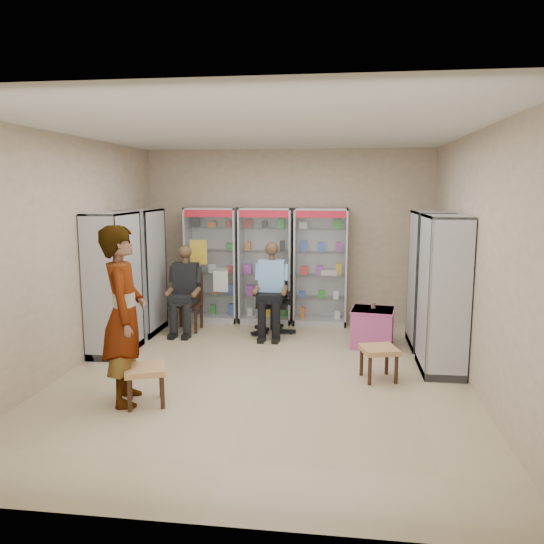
# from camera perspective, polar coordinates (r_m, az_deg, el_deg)

# --- Properties ---
(floor) EXTENTS (6.00, 6.00, 0.00)m
(floor) POSITION_cam_1_polar(r_m,az_deg,el_deg) (6.77, -0.98, -11.13)
(floor) COLOR tan
(floor) RESTS_ON ground
(room_shell) EXTENTS (5.02, 6.02, 3.01)m
(room_shell) POSITION_cam_1_polar(r_m,az_deg,el_deg) (6.37, -1.03, 5.74)
(room_shell) COLOR #C4AB91
(room_shell) RESTS_ON ground
(cabinet_back_left) EXTENTS (0.90, 0.50, 2.00)m
(cabinet_back_left) POSITION_cam_1_polar(r_m,az_deg,el_deg) (9.39, -6.42, 0.78)
(cabinet_back_left) COLOR silver
(cabinet_back_left) RESTS_ON floor
(cabinet_back_mid) EXTENTS (0.90, 0.50, 2.00)m
(cabinet_back_mid) POSITION_cam_1_polar(r_m,az_deg,el_deg) (9.21, -0.67, 0.68)
(cabinet_back_mid) COLOR #A5A6AC
(cabinet_back_mid) RESTS_ON floor
(cabinet_back_right) EXTENTS (0.90, 0.50, 2.00)m
(cabinet_back_right) POSITION_cam_1_polar(r_m,az_deg,el_deg) (9.12, 5.25, 0.57)
(cabinet_back_right) COLOR silver
(cabinet_back_right) RESTS_ON floor
(cabinet_right_far) EXTENTS (0.90, 0.50, 2.00)m
(cabinet_right_far) POSITION_cam_1_polar(r_m,az_deg,el_deg) (8.11, 16.52, -0.83)
(cabinet_right_far) COLOR #B5B7BD
(cabinet_right_far) RESTS_ON floor
(cabinet_right_near) EXTENTS (0.90, 0.50, 2.00)m
(cabinet_right_near) POSITION_cam_1_polar(r_m,az_deg,el_deg) (7.04, 17.90, -2.34)
(cabinet_right_near) COLOR #B7BABF
(cabinet_right_near) RESTS_ON floor
(cabinet_left_far) EXTENTS (0.90, 0.50, 2.00)m
(cabinet_left_far) POSITION_cam_1_polar(r_m,az_deg,el_deg) (8.79, -13.77, 0.02)
(cabinet_left_far) COLOR #ACAFB3
(cabinet_left_far) RESTS_ON floor
(cabinet_left_near) EXTENTS (0.90, 0.50, 2.00)m
(cabinet_left_near) POSITION_cam_1_polar(r_m,az_deg,el_deg) (7.79, -16.68, -1.23)
(cabinet_left_near) COLOR #A7A9AE
(cabinet_left_near) RESTS_ON floor
(wooden_chair) EXTENTS (0.42, 0.42, 0.94)m
(wooden_chair) POSITION_cam_1_polar(r_m,az_deg,el_deg) (8.85, -9.06, -3.26)
(wooden_chair) COLOR black
(wooden_chair) RESTS_ON floor
(seated_customer) EXTENTS (0.44, 0.60, 1.34)m
(seated_customer) POSITION_cam_1_polar(r_m,az_deg,el_deg) (8.77, -9.19, -2.05)
(seated_customer) COLOR black
(seated_customer) RESTS_ON floor
(office_chair) EXTENTS (0.60, 0.60, 1.10)m
(office_chair) POSITION_cam_1_polar(r_m,az_deg,el_deg) (8.53, 0.05, -3.05)
(office_chair) COLOR black
(office_chair) RESTS_ON floor
(seated_shopkeeper) EXTENTS (0.46, 0.64, 1.41)m
(seated_shopkeeper) POSITION_cam_1_polar(r_m,az_deg,el_deg) (8.45, 0.00, -2.12)
(seated_shopkeeper) COLOR #6593C8
(seated_shopkeeper) RESTS_ON floor
(pink_trunk) EXTENTS (0.66, 0.65, 0.57)m
(pink_trunk) POSITION_cam_1_polar(r_m,az_deg,el_deg) (8.04, 10.74, -5.91)
(pink_trunk) COLOR #B94A99
(pink_trunk) RESTS_ON floor
(tea_glass) EXTENTS (0.07, 0.07, 0.10)m
(tea_glass) POSITION_cam_1_polar(r_m,az_deg,el_deg) (8.02, 10.84, -3.51)
(tea_glass) COLOR #502606
(tea_glass) RESTS_ON pink_trunk
(woven_stool_a) EXTENTS (0.51, 0.51, 0.41)m
(woven_stool_a) POSITION_cam_1_polar(r_m,az_deg,el_deg) (6.72, 11.39, -9.61)
(woven_stool_a) COLOR #94633E
(woven_stool_a) RESTS_ON floor
(woven_stool_b) EXTENTS (0.55, 0.55, 0.42)m
(woven_stool_b) POSITION_cam_1_polar(r_m,az_deg,el_deg) (6.04, -13.42, -11.78)
(woven_stool_b) COLOR #91613D
(woven_stool_b) RESTS_ON floor
(standing_man) EXTENTS (0.65, 0.81, 1.95)m
(standing_man) POSITION_cam_1_polar(r_m,az_deg,el_deg) (5.96, -15.64, -4.50)
(standing_man) COLOR gray
(standing_man) RESTS_ON floor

